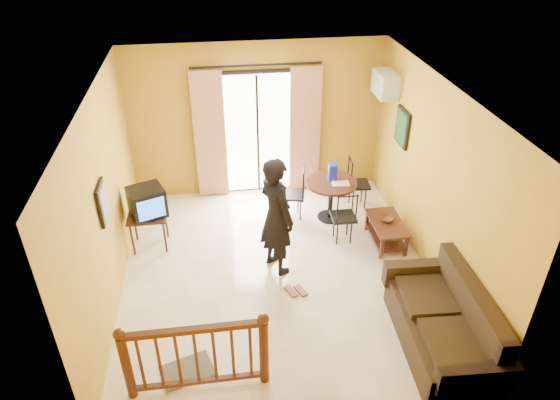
{
  "coord_description": "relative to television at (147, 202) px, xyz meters",
  "views": [
    {
      "loc": [
        -0.77,
        -5.74,
        4.86
      ],
      "look_at": [
        0.08,
        0.2,
        1.14
      ],
      "focal_mm": 32.0,
      "sensor_mm": 36.0,
      "label": 1
    }
  ],
  "objects": [
    {
      "name": "serving_tray",
      "position": [
        3.12,
        0.29,
        -0.09
      ],
      "size": [
        0.3,
        0.2,
        0.02
      ],
      "primitive_type": "cube",
      "rotation": [
        0.0,
        0.0,
        -0.09
      ],
      "color": "beige",
      "rests_on": "dining_table"
    },
    {
      "name": "sofa",
      "position": [
        3.73,
        -2.64,
        -0.48
      ],
      "size": [
        0.98,
        1.96,
        0.92
      ],
      "rotation": [
        0.0,
        0.0,
        -0.06
      ],
      "color": "black",
      "rests_on": "ground"
    },
    {
      "name": "water_jug",
      "position": [
        3.02,
        0.45,
        0.04
      ],
      "size": [
        0.16,
        0.16,
        0.3
      ],
      "primitive_type": "cylinder",
      "color": "#1320B5",
      "rests_on": "dining_table"
    },
    {
      "name": "balcony_door",
      "position": [
        1.87,
        1.49,
        0.36
      ],
      "size": [
        2.25,
        0.14,
        2.46
      ],
      "color": "black",
      "rests_on": "ground"
    },
    {
      "name": "standing_person",
      "position": [
        1.89,
        -0.81,
        0.1
      ],
      "size": [
        0.7,
        0.8,
        1.84
      ],
      "primitive_type": "imported",
      "rotation": [
        0.0,
        0.0,
        2.06
      ],
      "color": "black",
      "rests_on": "ground"
    },
    {
      "name": "picture_left",
      "position": [
        -0.35,
        -1.14,
        0.73
      ],
      "size": [
        0.05,
        0.42,
        0.52
      ],
      "color": "black",
      "rests_on": "room_shell"
    },
    {
      "name": "dining_table",
      "position": [
        2.99,
        0.39,
        -0.26
      ],
      "size": [
        0.86,
        0.86,
        0.72
      ],
      "color": "black",
      "rests_on": "ground"
    },
    {
      "name": "sandals",
      "position": [
        2.09,
        -1.41,
        -0.81
      ],
      "size": [
        0.33,
        0.27,
        0.03
      ],
      "color": "brown",
      "rests_on": "ground"
    },
    {
      "name": "doormat",
      "position": [
        0.57,
        -2.59,
        -0.81
      ],
      "size": [
        0.69,
        0.56,
        0.02
      ],
      "primitive_type": "cube",
      "rotation": [
        0.0,
        0.0,
        0.3
      ],
      "color": "#504C40",
      "rests_on": "ground"
    },
    {
      "name": "dining_chairs",
      "position": [
        2.98,
        0.3,
        -0.82
      ],
      "size": [
        1.66,
        1.39,
        0.95
      ],
      "color": "black",
      "rests_on": "ground"
    },
    {
      "name": "tv_table",
      "position": [
        -0.03,
        0.0,
        -0.31
      ],
      "size": [
        0.59,
        0.49,
        0.59
      ],
      "color": "black",
      "rests_on": "ground"
    },
    {
      "name": "coffee_table",
      "position": [
        3.72,
        -0.44,
        -0.56
      ],
      "size": [
        0.49,
        0.88,
        0.39
      ],
      "color": "black",
      "rests_on": "ground"
    },
    {
      "name": "room_shell",
      "position": [
        1.87,
        -0.94,
        0.88
      ],
      "size": [
        5.0,
        5.0,
        5.0
      ],
      "color": "white",
      "rests_on": "ground"
    },
    {
      "name": "botanical_print",
      "position": [
        4.08,
        0.36,
        0.83
      ],
      "size": [
        0.05,
        0.5,
        0.6
      ],
      "color": "black",
      "rests_on": "room_shell"
    },
    {
      "name": "air_conditioner",
      "position": [
        3.96,
        1.01,
        1.33
      ],
      "size": [
        0.31,
        0.6,
        0.4
      ],
      "color": "silver",
      "rests_on": "room_shell"
    },
    {
      "name": "ground",
      "position": [
        1.87,
        -0.94,
        -0.82
      ],
      "size": [
        5.0,
        5.0,
        0.0
      ],
      "primitive_type": "plane",
      "color": "beige",
      "rests_on": "ground"
    },
    {
      "name": "stair_balustrade",
      "position": [
        0.72,
        -2.84,
        -0.26
      ],
      "size": [
        1.63,
        0.13,
        1.04
      ],
      "color": "#471E0F",
      "rests_on": "ground"
    },
    {
      "name": "television",
      "position": [
        0.0,
        0.0,
        0.0
      ],
      "size": [
        0.64,
        0.61,
        0.46
      ],
      "rotation": [
        0.0,
        0.0,
        0.37
      ],
      "color": "black",
      "rests_on": "tv_table"
    },
    {
      "name": "bowl",
      "position": [
        3.72,
        -0.41,
        -0.4
      ],
      "size": [
        0.26,
        0.26,
        0.07
      ],
      "primitive_type": "imported",
      "rotation": [
        0.0,
        0.0,
        -0.27
      ],
      "color": "brown",
      "rests_on": "coffee_table"
    }
  ]
}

